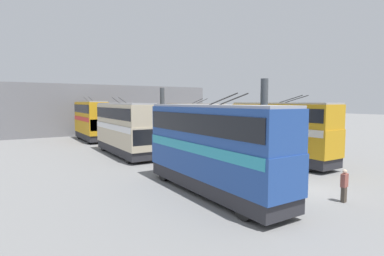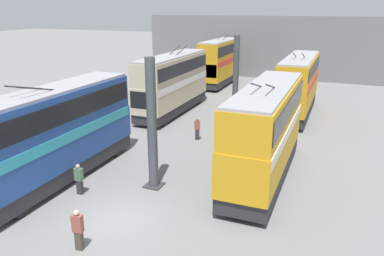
{
  "view_description": "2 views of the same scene",
  "coord_description": "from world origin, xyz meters",
  "views": [
    {
      "loc": [
        -11.24,
        15.24,
        5.32
      ],
      "look_at": [
        10.76,
        1.45,
        3.06
      ],
      "focal_mm": 28.0,
      "sensor_mm": 36.0,
      "label": 1
    },
    {
      "loc": [
        -12.46,
        -8.76,
        9.22
      ],
      "look_at": [
        9.53,
        0.15,
        1.52
      ],
      "focal_mm": 35.0,
      "sensor_mm": 36.0,
      "label": 2
    }
  ],
  "objects": [
    {
      "name": "bus_right_mid",
      "position": [
        17.45,
        5.25,
        2.97
      ],
      "size": [
        10.76,
        2.54,
        5.84
      ],
      "color": "black",
      "rests_on": "ground_plane"
    },
    {
      "name": "depot_back_wall",
      "position": [
        38.12,
        0.0,
        4.06
      ],
      "size": [
        0.5,
        36.0,
        8.13
      ],
      "color": "slate",
      "rests_on": "ground_plane"
    },
    {
      "name": "person_aisle_midway",
      "position": [
        11.46,
        0.53,
        0.87
      ],
      "size": [
        0.38,
        0.48,
        1.66
      ],
      "rotation": [
        0.0,
        0.0,
        0.4
      ],
      "color": "#2D2D33",
      "rests_on": "ground_plane"
    },
    {
      "name": "oil_drum",
      "position": [
        8.06,
        -3.05,
        0.43
      ],
      "size": [
        0.66,
        0.66,
        0.86
      ],
      "color": "#235638",
      "rests_on": "ground_plane"
    },
    {
      "name": "bus_right_far",
      "position": [
        30.96,
        5.25,
        3.1
      ],
      "size": [
        9.1,
        2.54,
        6.07
      ],
      "color": "black",
      "rests_on": "ground_plane"
    },
    {
      "name": "bus_left_far",
      "position": [
        21.03,
        -5.25,
        2.94
      ],
      "size": [
        10.73,
        2.54,
        5.76
      ],
      "color": "black",
      "rests_on": "ground_plane"
    },
    {
      "name": "person_by_left_row",
      "position": [
        9.36,
        -3.26,
        0.82
      ],
      "size": [
        0.48,
        0.44,
        1.56
      ],
      "rotation": [
        0.0,
        0.0,
        2.19
      ],
      "color": "#2D2D33",
      "rests_on": "ground_plane"
    },
    {
      "name": "person_aisle_foreground",
      "position": [
        -2.37,
        0.15,
        0.95
      ],
      "size": [
        0.28,
        0.44,
        1.78
      ],
      "rotation": [
        0.0,
        0.0,
        0.11
      ],
      "color": "#473D33",
      "rests_on": "ground_plane"
    },
    {
      "name": "support_column_far",
      "position": [
        19.46,
        0.0,
        3.34
      ],
      "size": [
        0.93,
        0.93,
        6.92
      ],
      "color": "#42474C",
      "rests_on": "ground_plane"
    },
    {
      "name": "person_by_right_row",
      "position": [
        1.46,
        3.11,
        0.88
      ],
      "size": [
        0.24,
        0.42,
        1.66
      ],
      "rotation": [
        0.0,
        0.0,
        0.0
      ],
      "color": "#2D2D33",
      "rests_on": "ground_plane"
    },
    {
      "name": "support_column_near",
      "position": [
        3.69,
        0.0,
        3.34
      ],
      "size": [
        0.93,
        0.93,
        6.92
      ],
      "color": "#42474C",
      "rests_on": "ground_plane"
    },
    {
      "name": "ground_plane",
      "position": [
        0.0,
        0.0,
        0.0
      ],
      "size": [
        240.0,
        240.0,
        0.0
      ],
      "primitive_type": "plane",
      "color": "slate"
    },
    {
      "name": "bus_left_near",
      "position": [
        6.79,
        -5.25,
        3.0
      ],
      "size": [
        10.34,
        2.54,
        5.89
      ],
      "color": "black",
      "rests_on": "ground_plane"
    },
    {
      "name": "bus_right_near",
      "position": [
        2.54,
        5.25,
        2.94
      ],
      "size": [
        11.04,
        2.54,
        5.79
      ],
      "color": "black",
      "rests_on": "ground_plane"
    }
  ]
}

